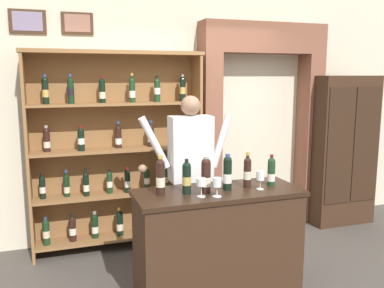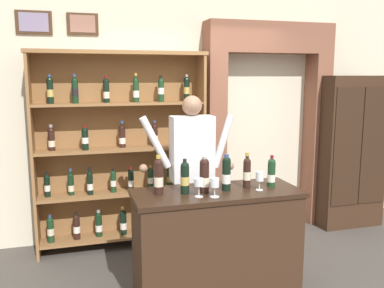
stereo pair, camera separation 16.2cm
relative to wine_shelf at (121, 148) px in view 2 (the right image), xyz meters
name	(u,v)px [view 2 (the right image)]	position (x,y,z in m)	size (l,w,h in m)	color
back_wall	(171,97)	(0.65, 0.34, 0.54)	(12.00, 0.19, 3.35)	beige
wine_shelf	(121,148)	(0.00, 0.00, 0.00)	(1.90, 0.35, 2.19)	olive
archway_doorway	(264,113)	(1.84, 0.20, 0.32)	(1.62, 0.45, 2.56)	brown
side_cabinet	(348,151)	(2.91, -0.09, -0.17)	(0.83, 0.48, 1.93)	#382316
tasting_counter	(216,244)	(0.65, -1.35, -0.65)	(1.44, 0.58, 0.96)	#382316
shopkeeper	(192,163)	(0.61, -0.75, -0.05)	(0.96, 0.22, 1.74)	#2D3347
tasting_bottle_riserva	(159,176)	(0.16, -1.31, -0.02)	(0.08, 0.08, 0.33)	black
tasting_bottle_brunello	(185,177)	(0.37, -1.35, -0.03)	(0.07, 0.07, 0.29)	black
tasting_bottle_vin_santo	(204,175)	(0.54, -1.37, -0.03)	(0.08, 0.08, 0.31)	black
tasting_bottle_chianti	(226,173)	(0.74, -1.35, -0.02)	(0.08, 0.08, 0.31)	black
tasting_bottle_prosecco	(247,172)	(0.94, -1.33, -0.03)	(0.07, 0.07, 0.31)	black
tasting_bottle_grappa	(271,173)	(1.16, -1.35, -0.05)	(0.07, 0.07, 0.28)	#19381E
wine_glass_center	(260,178)	(1.01, -1.43, -0.06)	(0.07, 0.07, 0.16)	silver
wine_glass_spare	(215,184)	(0.58, -1.51, -0.06)	(0.07, 0.07, 0.16)	silver
wine_glass_right	(199,183)	(0.46, -1.47, -0.06)	(0.08, 0.08, 0.15)	silver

